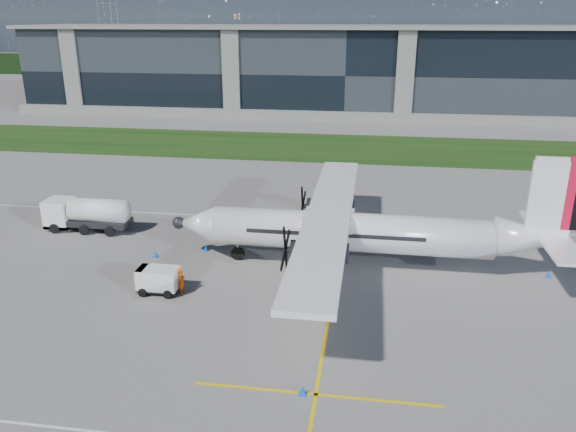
{
  "coord_description": "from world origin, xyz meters",
  "views": [
    {
      "loc": [
        5.05,
        -28.41,
        17.11
      ],
      "look_at": [
        -0.89,
        10.69,
        3.02
      ],
      "focal_mm": 35.0,
      "sensor_mm": 36.0,
      "label": 1
    }
  ],
  "objects_px": {
    "ground_crew_person": "(181,279)",
    "safety_cone_stbdwing": "(334,203)",
    "pylon_west": "(109,23)",
    "safety_cone_tail": "(549,274)",
    "safety_cone_nose_stbd": "(206,248)",
    "safety_cone_fwd": "(156,254)",
    "fuel_tanker_truck": "(82,214)",
    "baggage_tug": "(159,280)",
    "safety_cone_portwing": "(303,390)",
    "turboprop_aircraft": "(366,211)"
  },
  "relations": [
    {
      "from": "ground_crew_person",
      "to": "safety_cone_nose_stbd",
      "type": "bearing_deg",
      "value": -5.2
    },
    {
      "from": "baggage_tug",
      "to": "safety_cone_nose_stbd",
      "type": "relative_size",
      "value": 5.64
    },
    {
      "from": "safety_cone_nose_stbd",
      "to": "safety_cone_portwing",
      "type": "relative_size",
      "value": 1.0
    },
    {
      "from": "safety_cone_nose_stbd",
      "to": "safety_cone_tail",
      "type": "height_order",
      "value": "same"
    },
    {
      "from": "ground_crew_person",
      "to": "safety_cone_portwing",
      "type": "bearing_deg",
      "value": -144.31
    },
    {
      "from": "turboprop_aircraft",
      "to": "safety_cone_tail",
      "type": "relative_size",
      "value": 57.73
    },
    {
      "from": "fuel_tanker_truck",
      "to": "baggage_tug",
      "type": "bearing_deg",
      "value": -43.35
    },
    {
      "from": "baggage_tug",
      "to": "safety_cone_stbdwing",
      "type": "distance_m",
      "value": 22.03
    },
    {
      "from": "safety_cone_stbdwing",
      "to": "safety_cone_portwing",
      "type": "height_order",
      "value": "same"
    },
    {
      "from": "pylon_west",
      "to": "safety_cone_stbdwing",
      "type": "bearing_deg",
      "value": -57.31
    },
    {
      "from": "safety_cone_tail",
      "to": "safety_cone_stbdwing",
      "type": "xyz_separation_m",
      "value": [
        -15.94,
        13.4,
        0.0
      ]
    },
    {
      "from": "turboprop_aircraft",
      "to": "safety_cone_portwing",
      "type": "relative_size",
      "value": 57.73
    },
    {
      "from": "fuel_tanker_truck",
      "to": "safety_cone_portwing",
      "type": "bearing_deg",
      "value": -42.0
    },
    {
      "from": "safety_cone_fwd",
      "to": "baggage_tug",
      "type": "bearing_deg",
      "value": -66.42
    },
    {
      "from": "fuel_tanker_truck",
      "to": "ground_crew_person",
      "type": "relative_size",
      "value": 3.69
    },
    {
      "from": "safety_cone_nose_stbd",
      "to": "fuel_tanker_truck",
      "type": "bearing_deg",
      "value": 166.44
    },
    {
      "from": "baggage_tug",
      "to": "turboprop_aircraft",
      "type": "bearing_deg",
      "value": 24.15
    },
    {
      "from": "ground_crew_person",
      "to": "safety_cone_fwd",
      "type": "xyz_separation_m",
      "value": [
        -3.87,
        5.28,
        -0.77
      ]
    },
    {
      "from": "pylon_west",
      "to": "safety_cone_stbdwing",
      "type": "height_order",
      "value": "pylon_west"
    },
    {
      "from": "turboprop_aircraft",
      "to": "safety_cone_tail",
      "type": "xyz_separation_m",
      "value": [
        12.79,
        0.31,
        -4.08
      ]
    },
    {
      "from": "pylon_west",
      "to": "safety_cone_tail",
      "type": "distance_m",
      "value": 171.95
    },
    {
      "from": "safety_cone_fwd",
      "to": "safety_cone_tail",
      "type": "distance_m",
      "value": 28.32
    },
    {
      "from": "pylon_west",
      "to": "baggage_tug",
      "type": "height_order",
      "value": "pylon_west"
    },
    {
      "from": "ground_crew_person",
      "to": "fuel_tanker_truck",
      "type": "bearing_deg",
      "value": 41.87
    },
    {
      "from": "ground_crew_person",
      "to": "safety_cone_portwing",
      "type": "height_order",
      "value": "ground_crew_person"
    },
    {
      "from": "safety_cone_stbdwing",
      "to": "safety_cone_nose_stbd",
      "type": "bearing_deg",
      "value": -125.67
    },
    {
      "from": "baggage_tug",
      "to": "safety_cone_stbdwing",
      "type": "bearing_deg",
      "value": 62.97
    },
    {
      "from": "pylon_west",
      "to": "fuel_tanker_truck",
      "type": "relative_size",
      "value": 4.0
    },
    {
      "from": "safety_cone_stbdwing",
      "to": "safety_cone_portwing",
      "type": "distance_m",
      "value": 28.76
    },
    {
      "from": "baggage_tug",
      "to": "safety_cone_nose_stbd",
      "type": "bearing_deg",
      "value": 81.58
    },
    {
      "from": "pylon_west",
      "to": "safety_cone_portwing",
      "type": "distance_m",
      "value": 177.12
    },
    {
      "from": "baggage_tug",
      "to": "safety_cone_tail",
      "type": "bearing_deg",
      "value": 13.46
    },
    {
      "from": "baggage_tug",
      "to": "safety_cone_fwd",
      "type": "bearing_deg",
      "value": 113.58
    },
    {
      "from": "safety_cone_portwing",
      "to": "safety_cone_nose_stbd",
      "type": "bearing_deg",
      "value": 120.51
    },
    {
      "from": "pylon_west",
      "to": "baggage_tug",
      "type": "relative_size",
      "value": 10.63
    },
    {
      "from": "fuel_tanker_truck",
      "to": "pylon_west",
      "type": "bearing_deg",
      "value": 114.06
    },
    {
      "from": "ground_crew_person",
      "to": "safety_cone_portwing",
      "type": "distance_m",
      "value": 13.03
    },
    {
      "from": "pylon_west",
      "to": "ground_crew_person",
      "type": "xyz_separation_m",
      "value": [
        73.24,
        -146.84,
        -13.98
      ]
    },
    {
      "from": "ground_crew_person",
      "to": "safety_cone_stbdwing",
      "type": "relative_size",
      "value": 4.07
    },
    {
      "from": "pylon_west",
      "to": "safety_cone_tail",
      "type": "bearing_deg",
      "value": -55.24
    },
    {
      "from": "pylon_west",
      "to": "turboprop_aircraft",
      "type": "distance_m",
      "value": 164.98
    },
    {
      "from": "turboprop_aircraft",
      "to": "safety_cone_stbdwing",
      "type": "relative_size",
      "value": 57.73
    },
    {
      "from": "turboprop_aircraft",
      "to": "baggage_tug",
      "type": "distance_m",
      "value": 14.83
    },
    {
      "from": "baggage_tug",
      "to": "fuel_tanker_truck",
      "type": "bearing_deg",
      "value": 136.65
    },
    {
      "from": "fuel_tanker_truck",
      "to": "safety_cone_fwd",
      "type": "xyz_separation_m",
      "value": [
        8.18,
        -4.55,
        -1.16
      ]
    },
    {
      "from": "safety_cone_stbdwing",
      "to": "safety_cone_portwing",
      "type": "xyz_separation_m",
      "value": [
        0.65,
        -28.75,
        0.0
      ]
    },
    {
      "from": "turboprop_aircraft",
      "to": "fuel_tanker_truck",
      "type": "distance_m",
      "value": 24.21
    },
    {
      "from": "fuel_tanker_truck",
      "to": "safety_cone_portwing",
      "type": "height_order",
      "value": "fuel_tanker_truck"
    },
    {
      "from": "pylon_west",
      "to": "safety_cone_fwd",
      "type": "distance_m",
      "value": 158.33
    },
    {
      "from": "baggage_tug",
      "to": "safety_cone_fwd",
      "type": "relative_size",
      "value": 5.64
    }
  ]
}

